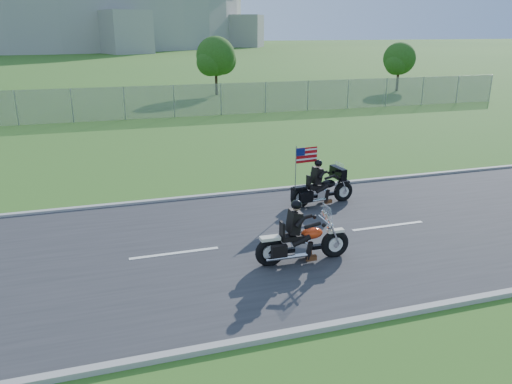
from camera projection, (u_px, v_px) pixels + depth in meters
name	position (u px, v px, depth m)	size (l,w,h in m)	color
ground	(252.00, 245.00, 12.89)	(420.00, 420.00, 0.00)	#2C5A1C
road	(252.00, 244.00, 12.88)	(120.00, 8.00, 0.04)	#28282B
curb_north	(217.00, 195.00, 16.54)	(120.00, 0.18, 0.12)	#9E9B93
curb_south	(316.00, 329.00, 9.20)	(120.00, 0.18, 0.12)	#9E9B93
fence	(72.00, 106.00, 29.30)	(60.00, 0.03, 2.00)	gray
tree_fence_near	(216.00, 58.00, 40.90)	(3.52, 3.28, 4.75)	#382316
tree_fence_far	(399.00, 60.00, 43.71)	(3.08, 2.87, 4.20)	#382316
motorcycle_lead	(302.00, 243.00, 11.78)	(2.37, 0.57, 1.60)	black
motorcycle_follow	(322.00, 189.00, 15.63)	(2.23, 0.78, 1.86)	black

